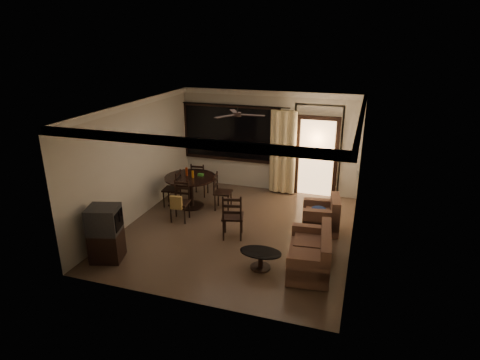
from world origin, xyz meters
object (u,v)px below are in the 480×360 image
(dining_table, at_px, (191,183))
(dining_chair_north, at_px, (200,185))
(dining_chair_east, at_px, (223,199))
(dining_chair_south, at_px, (180,209))
(side_chair, at_px, (233,224))
(dining_chair_west, at_px, (173,195))
(tv_cabinet, at_px, (106,233))
(armchair, at_px, (323,217))
(sofa, at_px, (312,255))
(coffee_table, at_px, (261,257))

(dining_table, distance_m, dining_chair_north, 0.86)
(dining_table, xyz_separation_m, dining_chair_east, (0.83, 0.09, -0.36))
(dining_table, xyz_separation_m, dining_chair_north, (-0.09, 0.78, -0.36))
(dining_table, distance_m, dining_chair_south, 0.92)
(dining_chair_south, height_order, side_chair, side_chair)
(dining_chair_west, bearing_deg, dining_chair_east, 91.76)
(tv_cabinet, bearing_deg, dining_chair_west, 73.90)
(tv_cabinet, xyz_separation_m, armchair, (3.88, 2.54, -0.23))
(dining_chair_west, height_order, tv_cabinet, tv_cabinet)
(dining_chair_west, height_order, dining_chair_east, same)
(dining_table, bearing_deg, dining_chair_east, 6.49)
(dining_table, bearing_deg, tv_cabinet, -99.57)
(dining_chair_west, distance_m, dining_chair_south, 0.95)
(side_chair, bearing_deg, dining_chair_north, -65.41)
(dining_chair_south, distance_m, dining_chair_north, 1.64)
(tv_cabinet, xyz_separation_m, sofa, (3.89, 0.87, -0.26))
(coffee_table, bearing_deg, armchair, 64.46)
(dining_chair_south, bearing_deg, dining_chair_north, 90.00)
(dining_table, xyz_separation_m, armchair, (3.40, -0.35, -0.31))
(armchair, bearing_deg, coffee_table, -123.32)
(dining_chair_south, bearing_deg, sofa, -25.99)
(dining_chair_south, height_order, tv_cabinet, tv_cabinet)
(dining_chair_north, distance_m, coffee_table, 4.00)
(dining_chair_west, distance_m, tv_cabinet, 2.81)
(dining_chair_south, height_order, coffee_table, dining_chair_south)
(dining_chair_north, height_order, tv_cabinet, tv_cabinet)
(dining_chair_south, bearing_deg, tv_cabinet, -112.54)
(tv_cabinet, distance_m, sofa, 3.99)
(side_chair, bearing_deg, dining_chair_south, -30.27)
(dining_chair_south, distance_m, side_chair, 1.53)
(dining_chair_east, xyz_separation_m, sofa, (2.57, -2.11, 0.02))
(dining_table, relative_size, side_chair, 1.25)
(dining_chair_east, relative_size, sofa, 0.64)
(dining_table, height_order, dining_chair_north, dining_table)
(sofa, relative_size, armchair, 1.66)
(dining_table, xyz_separation_m, dining_chair_west, (-0.48, -0.10, -0.36))
(dining_table, relative_size, tv_cabinet, 1.16)
(dining_chair_west, bearing_deg, armchair, 79.68)
(dining_chair_east, bearing_deg, tv_cabinet, 149.64)
(dining_chair_west, relative_size, armchair, 1.06)
(sofa, xyz_separation_m, armchair, (-0.01, 1.67, 0.03))
(sofa, bearing_deg, coffee_table, -170.13)
(dining_chair_east, distance_m, sofa, 3.33)
(dining_chair_south, xyz_separation_m, coffee_table, (2.37, -1.43, -0.07))
(armchair, xyz_separation_m, coffee_table, (-0.92, -1.93, -0.10))
(dining_chair_north, relative_size, side_chair, 0.91)
(dining_chair_north, relative_size, coffee_table, 1.19)
(dining_chair_west, height_order, dining_chair_south, same)
(dining_table, height_order, tv_cabinet, tv_cabinet)
(dining_chair_north, height_order, side_chair, side_chair)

